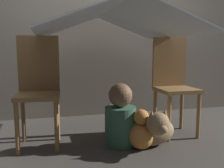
% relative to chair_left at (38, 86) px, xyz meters
% --- Properties ---
extents(ground_plane, '(8.80, 8.80, 0.00)m').
position_rel_chair_left_xyz_m(ground_plane, '(0.65, -0.28, -0.53)').
color(ground_plane, '#47423D').
extents(wall_back, '(7.00, 0.05, 2.50)m').
position_rel_chair_left_xyz_m(wall_back, '(0.65, 0.90, 0.72)').
color(wall_back, gray).
rests_on(wall_back, ground_plane).
extents(chair_left, '(0.39, 0.39, 0.97)m').
position_rel_chair_left_xyz_m(chair_left, '(0.00, 0.00, 0.00)').
color(chair_left, olive).
rests_on(chair_left, ground_plane).
extents(chair_right, '(0.37, 0.37, 0.97)m').
position_rel_chair_left_xyz_m(chair_right, '(1.30, 0.00, 0.00)').
color(chair_right, olive).
rests_on(chair_right, ground_plane).
extents(sheet_canopy, '(1.31, 1.35, 0.25)m').
position_rel_chair_left_xyz_m(sheet_canopy, '(0.65, -0.07, 0.57)').
color(sheet_canopy, silver).
extents(person_front, '(0.27, 0.27, 0.56)m').
position_rel_chair_left_xyz_m(person_front, '(0.69, -0.21, -0.28)').
color(person_front, '#38664C').
rests_on(person_front, ground_plane).
extents(dog, '(0.45, 0.43, 0.37)m').
position_rel_chair_left_xyz_m(dog, '(0.94, -0.31, -0.37)').
color(dog, '#9E7F56').
rests_on(dog, ground_plane).
extents(plush_toy, '(0.22, 0.22, 0.35)m').
position_rel_chair_left_xyz_m(plush_toy, '(0.84, -0.33, -0.39)').
color(plush_toy, '#D88C3F').
rests_on(plush_toy, ground_plane).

